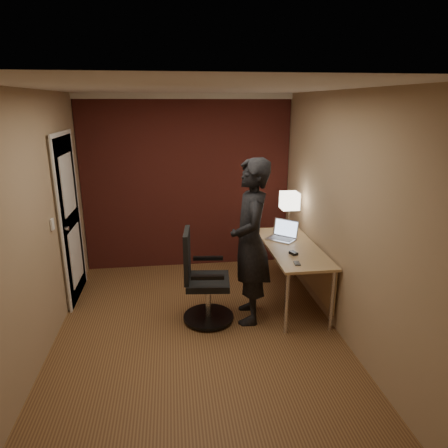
{
  "coord_description": "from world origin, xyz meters",
  "views": [
    {
      "loc": [
        -0.22,
        -3.76,
        2.38
      ],
      "look_at": [
        0.35,
        0.55,
        1.05
      ],
      "focal_mm": 32.0,
      "sensor_mm": 36.0,
      "label": 1
    }
  ],
  "objects": [
    {
      "name": "room",
      "position": [
        -0.27,
        1.54,
        1.37
      ],
      "size": [
        4.0,
        4.0,
        4.0
      ],
      "color": "brown",
      "rests_on": "ground"
    },
    {
      "name": "desk",
      "position": [
        1.25,
        0.59,
        0.6
      ],
      "size": [
        0.6,
        1.5,
        0.73
      ],
      "color": "tan",
      "rests_on": "ground"
    },
    {
      "name": "desk_lamp",
      "position": [
        1.29,
        1.13,
        1.15
      ],
      "size": [
        0.22,
        0.22,
        0.54
      ],
      "color": "silver",
      "rests_on": "desk"
    },
    {
      "name": "laptop",
      "position": [
        1.15,
        0.87,
        0.79
      ],
      "size": [
        0.42,
        0.41,
        0.23
      ],
      "color": "silver",
      "rests_on": "desk"
    },
    {
      "name": "mouse",
      "position": [
        1.11,
        0.32,
        0.75
      ],
      "size": [
        0.09,
        0.11,
        0.03
      ],
      "primitive_type": "cube",
      "rotation": [
        0.0,
        0.0,
        0.37
      ],
      "color": "black",
      "rests_on": "desk"
    },
    {
      "name": "phone",
      "position": [
        1.07,
        0.05,
        0.73
      ],
      "size": [
        0.07,
        0.12,
        0.01
      ],
      "primitive_type": "cube",
      "rotation": [
        0.0,
        0.0,
        -0.11
      ],
      "color": "black",
      "rests_on": "desk"
    },
    {
      "name": "office_chair",
      "position": [
        0.07,
        0.27,
        0.46
      ],
      "size": [
        0.57,
        0.61,
        1.05
      ],
      "color": "black",
      "rests_on": "ground"
    },
    {
      "name": "person",
      "position": [
        0.6,
        0.27,
        0.92
      ],
      "size": [
        0.51,
        0.71,
        1.84
      ],
      "primitive_type": "imported",
      "rotation": [
        0.0,
        0.0,
        -1.68
      ],
      "color": "black",
      "rests_on": "ground"
    }
  ]
}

